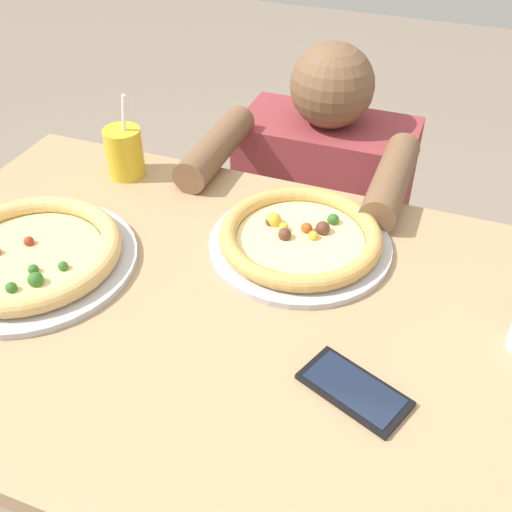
{
  "coord_description": "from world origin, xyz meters",
  "views": [
    {
      "loc": [
        0.29,
        -0.63,
        1.41
      ],
      "look_at": [
        0.01,
        0.1,
        0.78
      ],
      "focal_mm": 41.89,
      "sensor_mm": 36.0,
      "label": 1
    }
  ],
  "objects": [
    {
      "name": "pizza_far",
      "position": [
        0.06,
        0.19,
        0.77
      ],
      "size": [
        0.33,
        0.33,
        0.04
      ],
      "color": "#B7B7BC",
      "rests_on": "dining_table"
    },
    {
      "name": "pizza_near",
      "position": [
        -0.35,
        -0.02,
        0.77
      ],
      "size": [
        0.36,
        0.36,
        0.05
      ],
      "color": "#B7B7BC",
      "rests_on": "dining_table"
    },
    {
      "name": "drink_cup_colored",
      "position": [
        -0.35,
        0.3,
        0.8
      ],
      "size": [
        0.08,
        0.08,
        0.18
      ],
      "color": "gold",
      "rests_on": "dining_table"
    },
    {
      "name": "diner_seated",
      "position": [
        -0.01,
        0.63,
        0.42
      ],
      "size": [
        0.45,
        0.54,
        0.96
      ],
      "color": "#333847",
      "rests_on": "ground"
    },
    {
      "name": "dining_table",
      "position": [
        0.0,
        0.0,
        0.63
      ],
      "size": [
        1.23,
        0.78,
        0.75
      ],
      "color": "tan",
      "rests_on": "ground"
    },
    {
      "name": "cell_phone",
      "position": [
        0.23,
        -0.1,
        0.75
      ],
      "size": [
        0.17,
        0.12,
        0.01
      ],
      "color": "black",
      "rests_on": "dining_table"
    }
  ]
}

